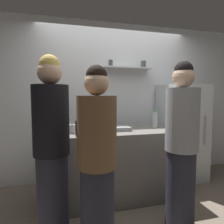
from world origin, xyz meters
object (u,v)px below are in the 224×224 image
Objects in this scene: water_bottle_plastic at (155,120)px; person_blonde at (52,149)px; wine_bottle_pale_glass at (171,122)px; wine_bottle_green_glass at (97,124)px; baking_pan at (117,129)px; refrigerator at (181,132)px; wine_bottle_dark_glass at (79,128)px; utensil_holder at (71,129)px; person_brown_jacket at (97,163)px; wine_bottle_amber_glass at (60,121)px; person_grey_hoodie at (181,146)px.

water_bottle_plastic is 1.61m from person_blonde.
water_bottle_plastic is at bearing 108.24° from wine_bottle_pale_glass.
wine_bottle_green_glass is 1.27× the size of water_bottle_plastic.
wine_bottle_green_glass is at bearing -152.25° from baking_pan.
refrigerator is 5.65× the size of wine_bottle_dark_glass.
utensil_holder is 0.87× the size of water_bottle_plastic.
wine_bottle_pale_glass is at bearing 10.23° from person_brown_jacket.
person_blonde reaches higher than baking_pan.
refrigerator is 6.24× the size of water_bottle_plastic.
baking_pan is 0.36m from wine_bottle_green_glass.
baking_pan is 0.19× the size of person_blonde.
wine_bottle_dark_glass is 0.16× the size of person_blonde.
wine_bottle_amber_glass is (-0.14, 0.36, 0.05)m from utensil_holder.
wine_bottle_green_glass reaches higher than wine_bottle_dark_glass.
utensil_holder is 0.73× the size of wine_bottle_pale_glass.
wine_bottle_pale_glass is 0.65m from person_grey_hoodie.
person_grey_hoodie is at bearing -41.05° from wine_bottle_amber_glass.
wine_bottle_dark_glass is 0.17× the size of person_brown_jacket.
wine_bottle_amber_glass is 1.37m from water_bottle_plastic.
water_bottle_plastic is at bearing 21.76° from person_brown_jacket.
wine_bottle_dark_glass is at bearing -175.65° from wine_bottle_pale_glass.
wine_bottle_dark_glass is 0.16× the size of person_grey_hoodie.
wine_bottle_amber_glass reaches higher than water_bottle_plastic.
water_bottle_plastic is (1.15, 0.38, 0.01)m from wine_bottle_dark_glass.
baking_pan is 0.61m from wine_bottle_dark_glass.
baking_pan is (-1.24, -0.37, 0.17)m from refrigerator.
baking_pan is 0.81m from wine_bottle_amber_glass.
water_bottle_plastic is (1.22, 0.15, 0.06)m from utensil_holder.
wine_bottle_pale_glass is at bearing -14.49° from baking_pan.
baking_pan is at bearing -163.47° from refrigerator.
wine_bottle_green_glass is at bearing -20.02° from utensil_holder.
utensil_holder is 0.88m from person_brown_jacket.
water_bottle_plastic is at bearing 7.10° from utensil_holder.
person_blonde is at bearing -153.64° from water_bottle_plastic.
wine_bottle_green_glass reaches higher than water_bottle_plastic.
person_blonde is (-1.44, -0.71, -0.15)m from water_bottle_plastic.
wine_bottle_dark_glass is (-1.24, -0.09, -0.01)m from wine_bottle_pale_glass.
wine_bottle_green_glass is (0.31, -0.11, 0.07)m from utensil_holder.
refrigerator is at bearing 19.91° from wine_bottle_dark_glass.
refrigerator is at bearing 18.90° from wine_bottle_green_glass.
wine_bottle_pale_glass is 1.37m from person_brown_jacket.
person_blonde is at bearing -111.08° from utensil_holder.
baking_pan is at bearing 27.15° from wine_bottle_dark_glass.
person_grey_hoodie reaches higher than baking_pan.
person_blonde is at bearing -143.59° from baking_pan.
person_grey_hoodie is 1.06× the size of person_brown_jacket.
utensil_holder is 0.12× the size of person_blonde.
person_blonde is at bearing 121.83° from person_brown_jacket.
person_brown_jacket is (-1.05, -1.00, -0.22)m from water_bottle_plastic.
wine_bottle_green_glass is 0.26m from wine_bottle_dark_glass.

